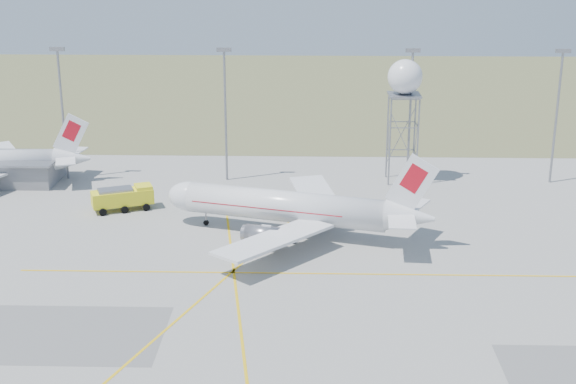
{
  "coord_description": "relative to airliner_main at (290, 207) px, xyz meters",
  "views": [
    {
      "loc": [
        2.82,
        -53.33,
        36.59
      ],
      "look_at": [
        0.24,
        40.0,
        6.44
      ],
      "focal_mm": 50.0,
      "sensor_mm": 36.0,
      "label": 1
    }
  ],
  "objects": [
    {
      "name": "airliner_main",
      "position": [
        0.0,
        0.0,
        0.0
      ],
      "size": [
        34.69,
        32.92,
        11.98
      ],
      "rotation": [
        0.0,
        0.0,
        2.86
      ],
      "color": "silver",
      "rests_on": "ground"
    },
    {
      "name": "fire_truck",
      "position": [
        -23.16,
        9.0,
        -2.07
      ],
      "size": [
        8.76,
        5.67,
        3.33
      ],
      "rotation": [
        0.0,
        0.0,
        0.38
      ],
      "color": "yellow",
      "rests_on": "ground"
    },
    {
      "name": "mast_b",
      "position": [
        -10.38,
        23.74,
        8.4
      ],
      "size": [
        2.2,
        0.5,
        20.5
      ],
      "color": "gray",
      "rests_on": "ground"
    },
    {
      "name": "mast_c",
      "position": [
        17.62,
        23.74,
        8.4
      ],
      "size": [
        2.2,
        0.5,
        20.5
      ],
      "color": "gray",
      "rests_on": "ground"
    },
    {
      "name": "mast_a",
      "position": [
        -35.38,
        23.74,
        8.4
      ],
      "size": [
        2.2,
        0.5,
        20.5
      ],
      "color": "gray",
      "rests_on": "ground"
    },
    {
      "name": "mast_d",
      "position": [
        39.62,
        23.74,
        8.4
      ],
      "size": [
        2.2,
        0.5,
        20.5
      ],
      "color": "gray",
      "rests_on": "ground"
    },
    {
      "name": "radar_tower",
      "position": [
        16.62,
        23.72,
        6.92
      ],
      "size": [
        5.21,
        5.21,
        18.88
      ],
      "color": "gray",
      "rests_on": "ground"
    },
    {
      "name": "grass_strip",
      "position": [
        -0.38,
        97.74,
        -3.66
      ],
      "size": [
        400.0,
        120.0,
        0.03
      ],
      "primitive_type": "cube",
      "color": "#4D5D33",
      "rests_on": "ground"
    }
  ]
}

